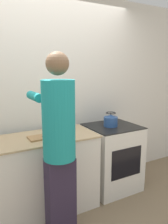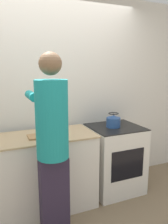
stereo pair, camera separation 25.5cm
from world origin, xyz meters
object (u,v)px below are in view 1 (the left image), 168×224
person (59,143)px  kettle (111,120)px  knife (51,134)px  oven (112,157)px  cutting_board (47,137)px

person → kettle: person is taller
knife → kettle: kettle is taller
kettle → person: bearing=-150.7°
oven → person: person is taller
oven → knife: bearing=-176.5°
knife → person: bearing=-124.6°
person → kettle: size_ratio=9.56×
knife → oven: bearing=-19.5°
cutting_board → person: bearing=-95.8°
knife → kettle: 0.87m
cutting_board → kettle: bearing=3.9°
person → cutting_board: size_ratio=4.55×
person → kettle: 1.11m
oven → cutting_board: 1.06m
knife → kettle: (0.86, 0.05, 0.05)m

